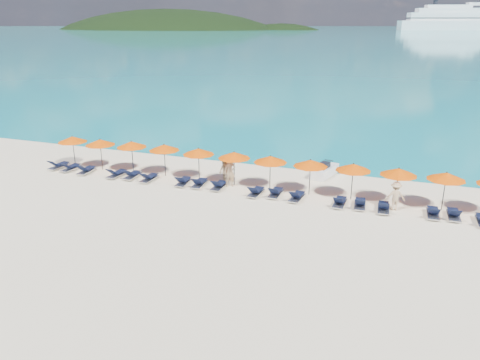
% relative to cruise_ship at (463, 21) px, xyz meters
% --- Properties ---
extents(ground, '(1400.00, 1400.00, 0.00)m').
position_rel_cruise_ship_xyz_m(ground, '(-55.12, -600.75, -10.35)').
color(ground, beige).
extents(sea, '(1600.00, 1300.00, 0.01)m').
position_rel_cruise_ship_xyz_m(sea, '(-55.12, 59.25, -10.35)').
color(sea, '#1FA9B2').
rests_on(sea, ground).
extents(headland_main, '(374.00, 242.00, 126.50)m').
position_rel_cruise_ship_xyz_m(headland_main, '(-355.12, -60.75, -48.35)').
color(headland_main, black).
rests_on(headland_main, ground).
extents(headland_small, '(162.00, 126.00, 85.50)m').
position_rel_cruise_ship_xyz_m(headland_small, '(-205.12, -40.75, -45.35)').
color(headland_small, black).
rests_on(headland_small, ground).
extents(cruise_ship, '(143.33, 63.12, 39.78)m').
position_rel_cruise_ship_xyz_m(cruise_ship, '(0.00, 0.00, 0.00)').
color(cruise_ship, white).
rests_on(cruise_ship, ground).
extents(jetski, '(1.62, 2.88, 0.97)m').
position_rel_cruise_ship_xyz_m(jetski, '(-51.18, -591.65, -9.95)').
color(jetski, white).
rests_on(jetski, ground).
extents(beachgoer_a, '(0.86, 0.80, 1.96)m').
position_rel_cruise_ship_xyz_m(beachgoer_a, '(-56.52, -595.86, -9.37)').
color(beachgoer_a, tan).
rests_on(beachgoer_a, ground).
extents(beachgoer_b, '(0.93, 0.83, 1.67)m').
position_rel_cruise_ship_xyz_m(beachgoer_b, '(-57.02, -595.53, -9.52)').
color(beachgoer_b, tan).
rests_on(beachgoer_b, ground).
extents(beachgoer_c, '(1.17, 0.74, 1.67)m').
position_rel_cruise_ship_xyz_m(beachgoer_c, '(-46.34, -596.35, -9.51)').
color(beachgoer_c, tan).
rests_on(beachgoer_c, ground).
extents(umbrella_0, '(2.10, 2.10, 2.28)m').
position_rel_cruise_ship_xyz_m(umbrella_0, '(-68.91, -595.56, -8.33)').
color(umbrella_0, black).
rests_on(umbrella_0, ground).
extents(umbrella_1, '(2.10, 2.10, 2.28)m').
position_rel_cruise_ship_xyz_m(umbrella_1, '(-66.48, -595.61, -8.33)').
color(umbrella_1, black).
rests_on(umbrella_1, ground).
extents(umbrella_2, '(2.10, 2.10, 2.28)m').
position_rel_cruise_ship_xyz_m(umbrella_2, '(-64.06, -595.36, -8.33)').
color(umbrella_2, black).
rests_on(umbrella_2, ground).
extents(umbrella_3, '(2.10, 2.10, 2.28)m').
position_rel_cruise_ship_xyz_m(umbrella_3, '(-61.49, -595.35, -8.33)').
color(umbrella_3, black).
rests_on(umbrella_3, ground).
extents(umbrella_4, '(2.10, 2.10, 2.28)m').
position_rel_cruise_ship_xyz_m(umbrella_4, '(-58.87, -595.47, -8.33)').
color(umbrella_4, black).
rests_on(umbrella_4, ground).
extents(umbrella_5, '(2.10, 2.10, 2.28)m').
position_rel_cruise_ship_xyz_m(umbrella_5, '(-56.35, -595.50, -8.33)').
color(umbrella_5, black).
rests_on(umbrella_5, ground).
extents(umbrella_6, '(2.10, 2.10, 2.28)m').
position_rel_cruise_ship_xyz_m(umbrella_6, '(-53.91, -595.58, -8.33)').
color(umbrella_6, black).
rests_on(umbrella_6, ground).
extents(umbrella_7, '(2.10, 2.10, 2.28)m').
position_rel_cruise_ship_xyz_m(umbrella_7, '(-51.39, -595.56, -8.33)').
color(umbrella_7, black).
rests_on(umbrella_7, ground).
extents(umbrella_8, '(2.10, 2.10, 2.28)m').
position_rel_cruise_ship_xyz_m(umbrella_8, '(-48.85, -595.52, -8.33)').
color(umbrella_8, black).
rests_on(umbrella_8, ground).
extents(umbrella_9, '(2.10, 2.10, 2.28)m').
position_rel_cruise_ship_xyz_m(umbrella_9, '(-46.31, -595.53, -8.33)').
color(umbrella_9, black).
rests_on(umbrella_9, ground).
extents(umbrella_10, '(2.10, 2.10, 2.28)m').
position_rel_cruise_ship_xyz_m(umbrella_10, '(-43.80, -595.46, -8.33)').
color(umbrella_10, black).
rests_on(umbrella_10, ground).
extents(lounger_0, '(0.76, 1.75, 0.66)m').
position_rel_cruise_ship_xyz_m(lounger_0, '(-69.58, -596.53, -10.11)').
color(lounger_0, silver).
rests_on(lounger_0, ground).
extents(lounger_1, '(0.66, 1.71, 0.66)m').
position_rel_cruise_ship_xyz_m(lounger_1, '(-68.45, -596.63, -10.11)').
color(lounger_1, silver).
rests_on(lounger_1, ground).
extents(lounger_2, '(0.79, 1.75, 0.66)m').
position_rel_cruise_ship_xyz_m(lounger_2, '(-67.00, -596.76, -10.11)').
color(lounger_2, silver).
rests_on(lounger_2, ground).
extents(lounger_3, '(0.76, 1.74, 0.66)m').
position_rel_cruise_ship_xyz_m(lounger_3, '(-64.51, -596.73, -10.11)').
color(lounger_3, silver).
rests_on(lounger_3, ground).
extents(lounger_4, '(0.69, 1.72, 0.66)m').
position_rel_cruise_ship_xyz_m(lounger_4, '(-63.36, -596.57, -10.11)').
color(lounger_4, silver).
rests_on(lounger_4, ground).
extents(lounger_5, '(0.62, 1.70, 0.66)m').
position_rel_cruise_ship_xyz_m(lounger_5, '(-61.98, -596.73, -10.11)').
color(lounger_5, silver).
rests_on(lounger_5, ground).
extents(lounger_6, '(0.79, 1.76, 0.66)m').
position_rel_cruise_ship_xyz_m(lounger_6, '(-59.49, -596.63, -10.11)').
color(lounger_6, silver).
rests_on(lounger_6, ground).
extents(lounger_7, '(0.77, 1.75, 0.66)m').
position_rel_cruise_ship_xyz_m(lounger_7, '(-58.37, -596.55, -10.11)').
color(lounger_7, silver).
rests_on(lounger_7, ground).
extents(lounger_8, '(0.65, 1.71, 0.66)m').
position_rel_cruise_ship_xyz_m(lounger_8, '(-57.00, -596.54, -10.11)').
color(lounger_8, silver).
rests_on(lounger_8, ground).
extents(lounger_9, '(0.68, 1.72, 0.66)m').
position_rel_cruise_ship_xyz_m(lounger_9, '(-54.42, -596.84, -10.11)').
color(lounger_9, silver).
rests_on(lounger_9, ground).
extents(lounger_10, '(0.65, 1.71, 0.66)m').
position_rel_cruise_ship_xyz_m(lounger_10, '(-53.25, -596.57, -10.11)').
color(lounger_10, silver).
rests_on(lounger_10, ground).
extents(lounger_11, '(0.74, 1.74, 0.66)m').
position_rel_cruise_ship_xyz_m(lounger_11, '(-51.87, -596.77, -10.11)').
color(lounger_11, silver).
rests_on(lounger_11, ground).
extents(lounger_12, '(0.66, 1.71, 0.66)m').
position_rel_cruise_ship_xyz_m(lounger_12, '(-49.33, -596.79, -10.11)').
color(lounger_12, silver).
rests_on(lounger_12, ground).
extents(lounger_13, '(0.75, 1.74, 0.66)m').
position_rel_cruise_ship_xyz_m(lounger_13, '(-48.20, -596.66, -10.11)').
color(lounger_13, silver).
rests_on(lounger_13, ground).
extents(lounger_14, '(0.73, 1.74, 0.66)m').
position_rel_cruise_ship_xyz_m(lounger_14, '(-46.88, -596.77, -10.11)').
color(lounger_14, silver).
rests_on(lounger_14, ground).
extents(lounger_15, '(0.68, 1.72, 0.66)m').
position_rel_cruise_ship_xyz_m(lounger_15, '(-44.29, -596.64, -10.11)').
color(lounger_15, silver).
rests_on(lounger_15, ground).
extents(lounger_16, '(0.69, 1.73, 0.66)m').
position_rel_cruise_ship_xyz_m(lounger_16, '(-43.25, -596.50, -10.11)').
color(lounger_16, silver).
rests_on(lounger_16, ground).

